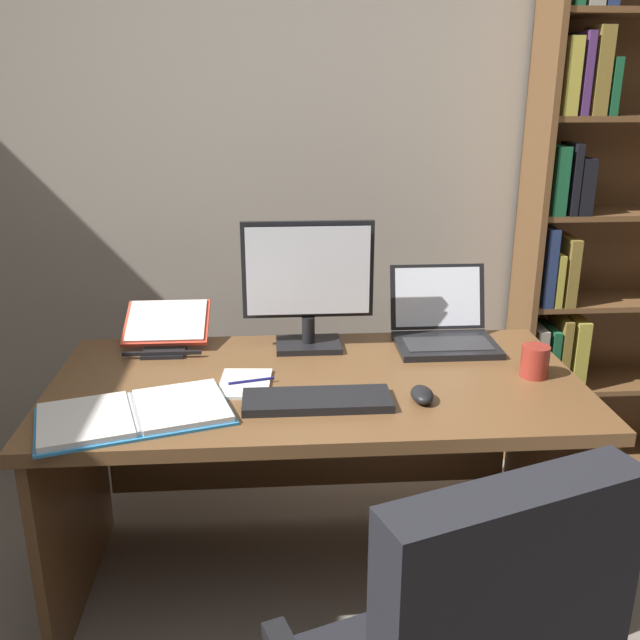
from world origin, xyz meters
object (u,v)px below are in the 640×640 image
Objects in this scene: monitor at (308,286)px; open_binder at (134,414)px; reading_stand_with_book at (166,327)px; pen at (251,381)px; desk at (315,426)px; keyboard at (317,400)px; notepad at (245,384)px; coffee_mug at (535,361)px; computer_mouse at (422,395)px; laptop at (443,328)px; bookshelf at (606,215)px.

open_binder is at bearing -134.83° from monitor.
reading_stand_with_book is 0.48m from pen.
monitor is 0.51m from reading_stand_with_book.
keyboard is (-0.01, -0.25, 0.21)m from desk.
open_binder reaches higher than notepad.
reading_stand_with_book is at bearing 152.15° from desk.
reading_stand_with_book is 2.90× the size of coffee_mug.
keyboard is 0.70m from coffee_mug.
keyboard reaches higher than notepad.
reading_stand_with_book reaches higher than open_binder.
keyboard is 0.50m from open_binder.
monitor is 4.42× the size of coffee_mug.
computer_mouse reaches higher than keyboard.
keyboard is (-0.47, -0.46, -0.04)m from laptop.
laptop is 0.73m from pen.
keyboard is (0.00, -0.45, -0.20)m from monitor.
notepad is 0.89m from coffee_mug.
open_binder is (-0.80, -0.05, -0.01)m from computer_mouse.
laptop is (-0.76, -0.45, -0.31)m from bookshelf.
reading_stand_with_book reaches higher than computer_mouse.
computer_mouse is 0.50× the size of notepad.
bookshelf is 1.66m from notepad.
reading_stand_with_book is (-0.49, 0.06, -0.15)m from monitor.
coffee_mug is at bearing -55.58° from laptop.
coffee_mug is (0.68, -0.30, -0.17)m from monitor.
desk is at bearing -87.15° from monitor.
desk is 1.49m from bookshelf.
monitor reaches higher than desk.
keyboard is at bearing -135.56° from laptop.
notepad is 0.02m from pen.
coffee_mug is (1.17, -0.36, -0.01)m from reading_stand_with_book.
keyboard is 0.74× the size of open_binder.
desk is 3.84× the size of keyboard.
monitor is 0.58m from computer_mouse.
laptop is at bearing 11.37° from open_binder.
laptop is at bearing 1.03° from monitor.
desk is 0.73× the size of bookshelf.
reading_stand_with_book is 2.05× the size of pen.
reading_stand_with_book is (-1.71, -0.40, -0.30)m from bookshelf.
computer_mouse is 0.41m from coffee_mug.
laptop is 0.37m from coffee_mug.
monitor reaches higher than laptop.
bookshelf reaches higher than desk.
computer_mouse is (0.29, -0.25, 0.22)m from desk.
reading_stand_with_book is 0.57m from open_binder.
coffee_mug is at bearing 12.56° from keyboard.
monitor reaches higher than computer_mouse.
notepad is at bearing -151.86° from bookshelf.
pen is at bearing -151.74° from desk.
notepad is at bearing 17.58° from open_binder.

